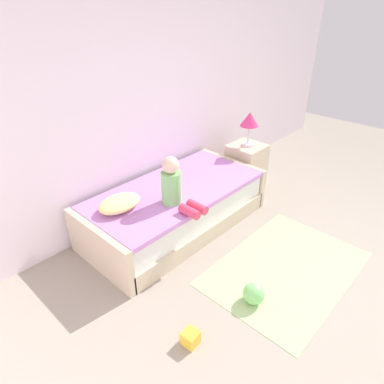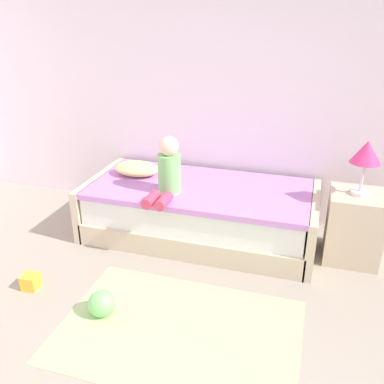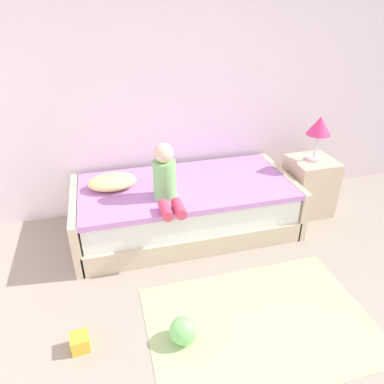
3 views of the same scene
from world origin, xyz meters
name	(u,v)px [view 3 (image 3 of 3)]	position (x,y,z in m)	size (l,w,h in m)	color
wall_rear	(227,66)	(0.00, 2.60, 1.45)	(7.20, 0.10, 2.90)	white
bed	(185,207)	(-0.59, 2.00, 0.25)	(2.11, 1.00, 0.50)	beige
nightstand	(309,186)	(0.76, 2.00, 0.30)	(0.44, 0.44, 0.60)	beige
table_lamp	(319,128)	(0.76, 2.00, 0.94)	(0.24, 0.24, 0.45)	silver
child_figure	(166,178)	(-0.81, 1.77, 0.70)	(0.20, 0.51, 0.50)	#7FC672
pillow	(112,182)	(-1.25, 2.10, 0.56)	(0.44, 0.30, 0.13)	#F2E58C
toy_ball	(183,331)	(-0.93, 0.70, 0.10)	(0.19, 0.19, 0.19)	#7FD872
area_rug	(260,323)	(-0.36, 0.70, 0.00)	(1.60, 1.10, 0.01)	#B2D189
toy_block	(80,342)	(-1.60, 0.82, 0.06)	(0.12, 0.12, 0.12)	yellow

